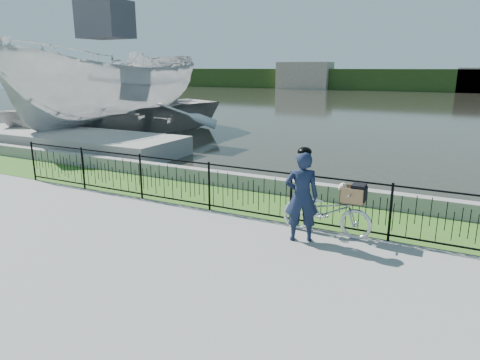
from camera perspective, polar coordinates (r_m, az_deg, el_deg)
The scene contains 12 objects.
ground at distance 8.27m, azimuth -3.87°, elevation -8.21°, with size 120.00×120.00×0.00m, color gray.
grass_strip at distance 10.44m, azimuth 3.49°, elevation -3.22°, with size 60.00×2.00×0.01m, color #36631F.
water at distance 39.83m, azimuth 21.67°, elevation 9.13°, with size 120.00×120.00×0.00m, color black.
quay_wall at distance 11.27m, azimuth 5.56°, elevation -0.86°, with size 60.00×0.30×0.40m, color gray.
fence at distance 9.40m, azimuth 1.09°, elevation -1.60°, with size 14.00×0.06×1.15m, color black, non-canonical shape.
far_treeline at distance 66.65m, azimuth 24.33°, elevation 12.04°, with size 120.00×6.00×3.00m, color #284119.
far_building_left at distance 68.15m, azimuth 8.62°, elevation 13.61°, with size 8.00×4.00×4.00m, color #A19082.
dock at distance 18.64m, azimuth -21.93°, elevation 4.84°, with size 10.00×3.00×0.70m, color gray.
bicycle_rig at distance 8.63m, azimuth 11.52°, elevation -4.04°, with size 1.80×0.63×1.12m.
cyclist at distance 8.12m, azimuth 8.22°, elevation -2.05°, with size 0.75×0.64×1.82m.
boat_near at distance 21.30m, azimuth -16.90°, elevation 11.50°, with size 5.37×11.50×6.09m.
boat_far at distance 22.77m, azimuth -16.46°, elevation 8.91°, with size 11.49×13.09×2.25m.
Camera 1 is at (3.96, -6.50, 3.23)m, focal length 32.00 mm.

